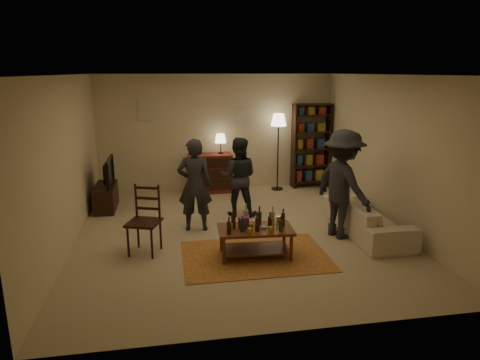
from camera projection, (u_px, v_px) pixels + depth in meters
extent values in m
plane|color=#C6B793|center=(238.00, 233.00, 7.51)|extent=(6.00, 6.00, 0.00)
plane|color=beige|center=(217.00, 133.00, 10.04)|extent=(5.50, 0.00, 5.50)
plane|color=beige|center=(66.00, 163.00, 6.72)|extent=(0.00, 6.00, 6.00)
plane|color=beige|center=(390.00, 152.00, 7.64)|extent=(0.00, 6.00, 6.00)
plane|color=beige|center=(288.00, 215.00, 4.31)|extent=(5.50, 0.00, 5.50)
plane|color=white|center=(238.00, 75.00, 6.84)|extent=(6.00, 6.00, 0.00)
cube|color=beige|center=(146.00, 110.00, 9.62)|extent=(0.35, 0.03, 0.45)
cube|color=beige|center=(242.00, 117.00, 10.04)|extent=(0.30, 0.03, 0.40)
cube|color=#9B3421|center=(255.00, 256.00, 6.56)|extent=(2.20, 1.50, 0.01)
cube|color=brown|center=(255.00, 229.00, 6.45)|extent=(1.15, 0.68, 0.04)
cube|color=brown|center=(255.00, 249.00, 6.53)|extent=(1.05, 0.57, 0.02)
cylinder|color=brown|center=(224.00, 252.00, 6.21)|extent=(0.05, 0.05, 0.42)
cylinder|color=brown|center=(291.00, 248.00, 6.32)|extent=(0.05, 0.05, 0.42)
cylinder|color=brown|center=(221.00, 239.00, 6.69)|extent=(0.05, 0.05, 0.42)
cylinder|color=brown|center=(284.00, 236.00, 6.80)|extent=(0.05, 0.05, 0.42)
cylinder|color=#AF9828|center=(231.00, 227.00, 6.36)|extent=(0.07, 0.07, 0.10)
cylinder|color=#AF9828|center=(250.00, 231.00, 6.20)|extent=(0.07, 0.07, 0.09)
cylinder|color=#AF9828|center=(258.00, 220.00, 6.64)|extent=(0.07, 0.07, 0.11)
cylinder|color=#AF9828|center=(270.00, 230.00, 6.25)|extent=(0.07, 0.07, 0.09)
cylinder|color=#AF9828|center=(279.00, 219.00, 6.68)|extent=(0.07, 0.07, 0.10)
cylinder|color=#AF9828|center=(251.00, 226.00, 6.41)|extent=(0.06, 0.06, 0.08)
cube|color=#78328A|center=(243.00, 222.00, 6.42)|extent=(0.16, 0.12, 0.18)
cylinder|color=gray|center=(264.00, 227.00, 6.43)|extent=(0.12, 0.12, 0.03)
cube|color=black|center=(144.00, 223.00, 6.55)|extent=(0.60, 0.60, 0.04)
cylinder|color=black|center=(128.00, 242.00, 6.47)|extent=(0.04, 0.04, 0.49)
cylinder|color=black|center=(152.00, 244.00, 6.41)|extent=(0.04, 0.04, 0.49)
cylinder|color=black|center=(138.00, 233.00, 6.83)|extent=(0.04, 0.04, 0.49)
cylinder|color=black|center=(161.00, 235.00, 6.77)|extent=(0.04, 0.04, 0.49)
cube|color=black|center=(147.00, 200.00, 6.66)|extent=(0.37, 0.16, 0.56)
cube|color=black|center=(106.00, 197.00, 8.76)|extent=(0.40, 1.00, 0.50)
imported|color=black|center=(105.00, 172.00, 8.63)|extent=(0.13, 0.97, 0.56)
cube|color=maroon|center=(210.00, 173.00, 9.96)|extent=(1.00, 0.48, 0.90)
cube|color=black|center=(212.00, 185.00, 9.78)|extent=(0.92, 0.02, 0.22)
cube|color=black|center=(211.00, 174.00, 9.72)|extent=(0.92, 0.02, 0.22)
cube|color=black|center=(211.00, 163.00, 9.65)|extent=(0.92, 0.02, 0.22)
cylinder|color=black|center=(221.00, 153.00, 9.89)|extent=(0.12, 0.12, 0.04)
cylinder|color=black|center=(221.00, 147.00, 9.86)|extent=(0.02, 0.02, 0.22)
cone|color=#FFE5B2|center=(220.00, 138.00, 9.81)|extent=(0.26, 0.26, 0.20)
cube|color=black|center=(294.00, 147.00, 10.22)|extent=(0.04, 0.34, 2.00)
cube|color=black|center=(328.00, 146.00, 10.36)|extent=(0.04, 0.34, 2.00)
cube|color=black|center=(309.00, 180.00, 10.50)|extent=(0.90, 0.34, 0.03)
cube|color=black|center=(310.00, 165.00, 10.40)|extent=(0.90, 0.34, 0.03)
cube|color=black|center=(311.00, 148.00, 10.31)|extent=(0.90, 0.34, 0.03)
cube|color=black|center=(311.00, 132.00, 10.21)|extent=(0.90, 0.34, 0.03)
cube|color=black|center=(312.00, 115.00, 10.11)|extent=(0.90, 0.34, 0.03)
cube|color=black|center=(313.00, 104.00, 10.05)|extent=(0.90, 0.34, 0.03)
cube|color=maroon|center=(298.00, 175.00, 10.42)|extent=(0.12, 0.22, 0.26)
cube|color=navy|center=(308.00, 175.00, 10.46)|extent=(0.15, 0.22, 0.26)
cube|color=olive|center=(318.00, 174.00, 10.50)|extent=(0.18, 0.22, 0.26)
cube|color=navy|center=(298.00, 160.00, 10.32)|extent=(0.12, 0.22, 0.24)
cube|color=olive|center=(308.00, 159.00, 10.36)|extent=(0.15, 0.22, 0.24)
cube|color=maroon|center=(319.00, 159.00, 10.41)|extent=(0.18, 0.22, 0.24)
cube|color=olive|center=(299.00, 144.00, 10.22)|extent=(0.12, 0.22, 0.22)
cube|color=maroon|center=(309.00, 143.00, 10.27)|extent=(0.15, 0.22, 0.22)
cube|color=navy|center=(320.00, 143.00, 10.31)|extent=(0.18, 0.22, 0.22)
cube|color=maroon|center=(300.00, 127.00, 10.13)|extent=(0.12, 0.22, 0.20)
cube|color=navy|center=(310.00, 127.00, 10.17)|extent=(0.15, 0.22, 0.20)
cube|color=olive|center=(320.00, 127.00, 10.21)|extent=(0.18, 0.22, 0.20)
cube|color=navy|center=(300.00, 111.00, 10.03)|extent=(0.12, 0.22, 0.18)
cube|color=olive|center=(310.00, 111.00, 10.07)|extent=(0.15, 0.22, 0.18)
cube|color=maroon|center=(321.00, 110.00, 10.12)|extent=(0.18, 0.22, 0.18)
cylinder|color=black|center=(277.00, 189.00, 10.27)|extent=(0.28, 0.28, 0.03)
cylinder|color=black|center=(278.00, 156.00, 10.08)|extent=(0.03, 0.03, 1.61)
cone|color=#FFE5B2|center=(279.00, 120.00, 9.86)|extent=(0.36, 0.36, 0.28)
imported|color=beige|center=(367.00, 217.00, 7.42)|extent=(0.81, 2.08, 0.61)
imported|color=#26262D|center=(195.00, 185.00, 7.47)|extent=(0.65, 0.47, 1.65)
imported|color=#26262D|center=(238.00, 177.00, 8.27)|extent=(0.87, 0.76, 1.54)
imported|color=#282830|center=(343.00, 184.00, 7.14)|extent=(1.04, 1.35, 1.84)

